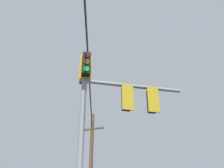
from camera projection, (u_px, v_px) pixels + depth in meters
name	position (u px, v px, depth m)	size (l,w,h in m)	color
signal_mast_assembly	(104.00, 108.00, 9.41)	(2.77, 3.47, 7.34)	gray
overhead_wire_span	(86.00, 18.00, 9.74)	(16.93, 17.94, 0.79)	black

